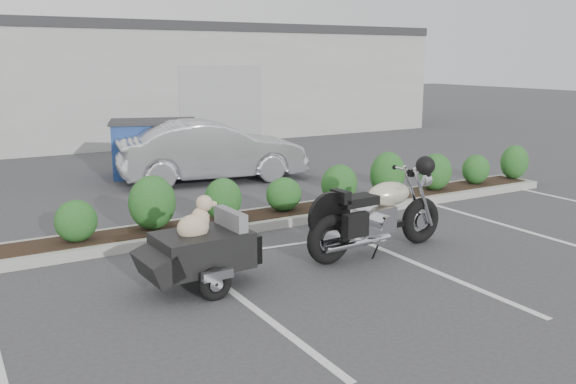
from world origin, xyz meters
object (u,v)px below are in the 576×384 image
sedan (212,151)px  pet_trailer (201,249)px  dumpster (155,147)px  motorcycle (378,215)px

sedan → pet_trailer: bearing=164.9°
dumpster → pet_trailer: bearing=-86.1°
motorcycle → pet_trailer: bearing=176.1°
sedan → dumpster: bearing=42.8°
motorcycle → sedan: size_ratio=0.59×
motorcycle → pet_trailer: (-2.79, 0.02, -0.07)m
sedan → dumpster: (-0.93, 1.40, -0.02)m
sedan → dumpster: sedan is taller
pet_trailer → sedan: size_ratio=0.47×
motorcycle → dumpster: bearing=93.0°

